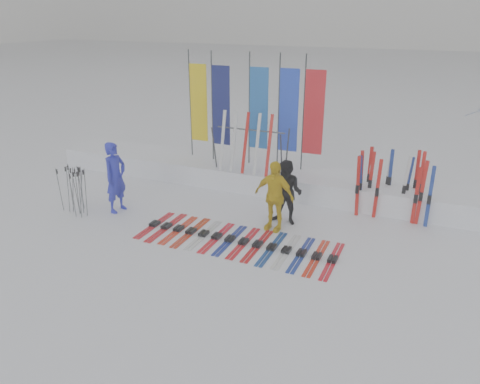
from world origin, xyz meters
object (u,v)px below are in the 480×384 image
at_px(person_blue, 116,177).
at_px(ski_rack, 250,144).
at_px(person_yellow, 274,196).
at_px(ski_row, 238,241).
at_px(person_black, 287,193).

height_order(person_blue, ski_rack, ski_rack).
xyz_separation_m(person_blue, ski_rack, (2.57, 2.71, 0.47)).
bearing_deg(person_yellow, ski_rack, 132.65).
distance_m(person_yellow, ski_row, 1.36).
distance_m(person_black, ski_rack, 2.45).
xyz_separation_m(person_yellow, ski_rack, (-1.48, 2.14, 0.54)).
xyz_separation_m(person_yellow, ski_row, (-0.50, -0.97, -0.81)).
bearing_deg(person_yellow, person_blue, -163.91).
bearing_deg(person_blue, ski_row, -90.23).
xyz_separation_m(ski_row, ski_rack, (-0.98, 3.11, 1.35)).
height_order(person_black, person_yellow, person_yellow).
relative_size(person_black, ski_row, 0.35).
height_order(person_blue, ski_row, person_blue).
height_order(person_black, ski_rack, ski_rack).
bearing_deg(ski_row, ski_rack, 107.40).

